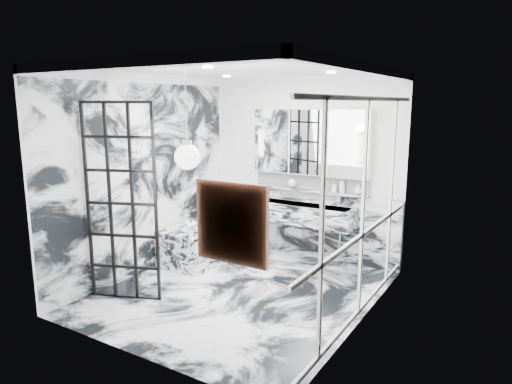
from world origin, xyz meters
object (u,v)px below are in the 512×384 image
Objects in this scene: crittall_door at (121,204)px; mirror_cabinet at (310,142)px; trough_sink at (304,214)px; bathtub at (209,240)px.

mirror_cabinet is at bearing 42.34° from crittall_door.
trough_sink is 1.10m from mirror_cabinet.
crittall_door reaches higher than bathtub.
bathtub is (-1.33, -0.66, -0.45)m from trough_sink.
crittall_door is 1.27× the size of mirror_cabinet.
trough_sink is 0.97× the size of bathtub.
bathtub is (-0.04, 1.78, -0.93)m from crittall_door.
crittall_door is at bearing -116.11° from mirror_cabinet.
crittall_door is at bearing -117.66° from trough_sink.
mirror_cabinet reaches higher than bathtub.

